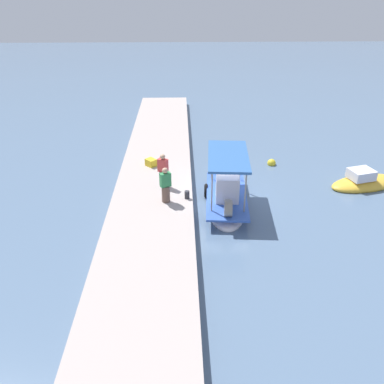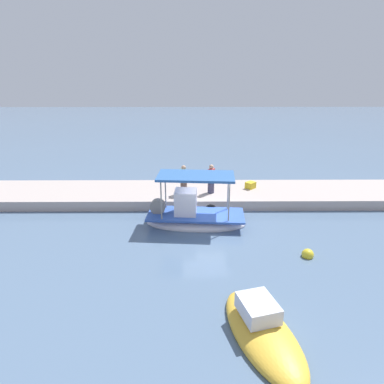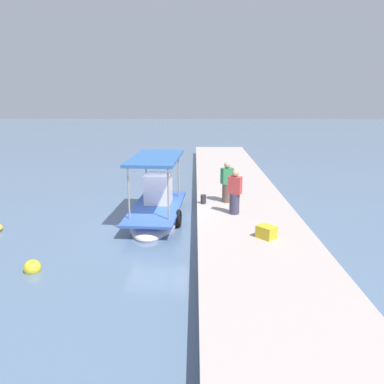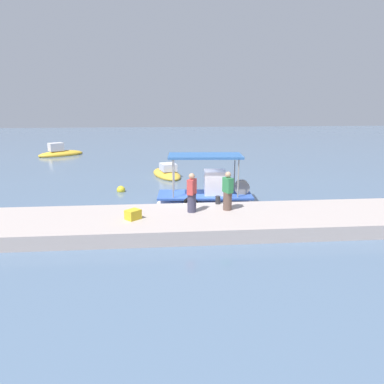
{
  "view_description": "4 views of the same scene",
  "coord_description": "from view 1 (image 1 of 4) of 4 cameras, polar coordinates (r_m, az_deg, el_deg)",
  "views": [
    {
      "loc": [
        17.75,
        -2.18,
        9.94
      ],
      "look_at": [
        1.11,
        -1.7,
        1.02
      ],
      "focal_mm": 36.82,
      "sensor_mm": 36.0,
      "label": 1
    },
    {
      "loc": [
        0.88,
        15.96,
        7.59
      ],
      "look_at": [
        0.75,
        -1.37,
        1.28
      ],
      "focal_mm": 31.3,
      "sensor_mm": 36.0,
      "label": 2
    },
    {
      "loc": [
        -14.67,
        -1.57,
        5.29
      ],
      "look_at": [
        0.6,
        -1.45,
        1.21
      ],
      "focal_mm": 35.47,
      "sensor_mm": 36.0,
      "label": 3
    },
    {
      "loc": [
        -1.77,
        -18.48,
        5.42
      ],
      "look_at": [
        -0.23,
        -1.2,
        1.03
      ],
      "focal_mm": 33.72,
      "sensor_mm": 36.0,
      "label": 4
    }
  ],
  "objects": [
    {
      "name": "cargo_crate",
      "position": [
        22.7,
        -5.96,
        4.28
      ],
      "size": [
        0.74,
        0.73,
        0.41
      ],
      "primitive_type": "cube",
      "rotation": [
        0.0,
        0.0,
        0.75
      ],
      "color": "gold",
      "rests_on": "dock_quay"
    },
    {
      "name": "marker_buoy",
      "position": [
        24.7,
        11.44,
        4.12
      ],
      "size": [
        0.52,
        0.52,
        0.52
      ],
      "color": "yellow",
      "rests_on": "ground_plane"
    },
    {
      "name": "main_fishing_boat",
      "position": [
        19.67,
        4.98,
        -0.77
      ],
      "size": [
        5.32,
        2.35,
        3.05
      ],
      "color": "white",
      "rests_on": "ground_plane"
    },
    {
      "name": "ground_plane",
      "position": [
        20.46,
        4.67,
        -0.99
      ],
      "size": [
        120.0,
        120.0,
        0.0
      ],
      "primitive_type": "plane",
      "color": "slate"
    },
    {
      "name": "moored_boat_near",
      "position": [
        23.67,
        23.76,
        1.29
      ],
      "size": [
        2.76,
        4.49,
        1.24
      ],
      "color": "gold",
      "rests_on": "ground_plane"
    },
    {
      "name": "mooring_bollard",
      "position": [
        19.13,
        -0.72,
        -0.4
      ],
      "size": [
        0.24,
        0.24,
        0.39
      ],
      "primitive_type": "cylinder",
      "color": "#2D2D33",
      "rests_on": "dock_quay"
    },
    {
      "name": "fisherman_by_crate",
      "position": [
        20.09,
        -4.21,
        2.94
      ],
      "size": [
        0.53,
        0.57,
        1.77
      ],
      "color": "#3E3C53",
      "rests_on": "dock_quay"
    },
    {
      "name": "dock_quay",
      "position": [
        20.25,
        -5.62,
        -0.4
      ],
      "size": [
        36.0,
        3.97,
        0.6
      ],
      "primitive_type": "cube",
      "color": "#B2A49D",
      "rests_on": "ground_plane"
    },
    {
      "name": "fisherman_near_bollard",
      "position": [
        18.61,
        -3.85,
        0.79
      ],
      "size": [
        0.52,
        0.57,
        1.77
      ],
      "color": "brown",
      "rests_on": "dock_quay"
    }
  ]
}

